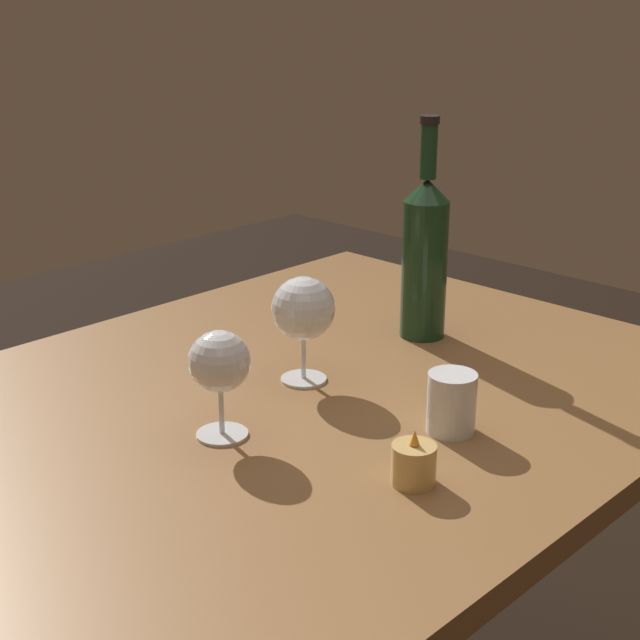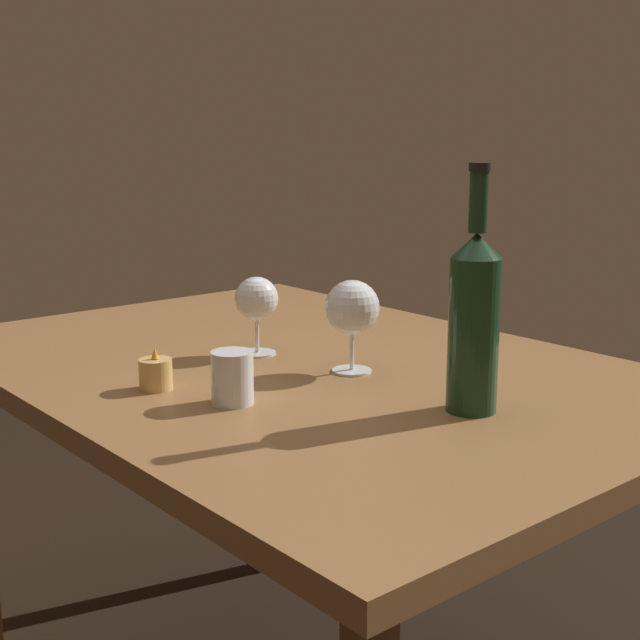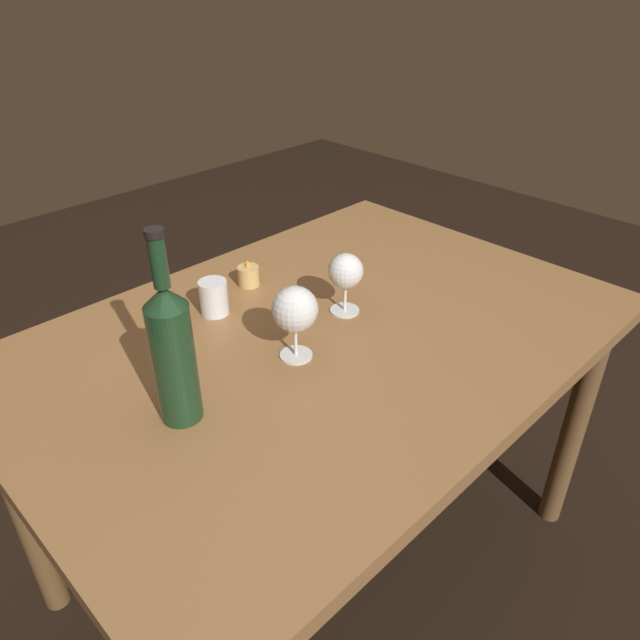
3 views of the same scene
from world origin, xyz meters
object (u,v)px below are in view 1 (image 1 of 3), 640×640
wine_glass_left (303,310)px  water_tumbler (451,406)px  wine_bottle (425,254)px  wine_glass_right (220,364)px  votive_candle (414,465)px

wine_glass_left → water_tumbler: (-0.01, 0.25, -0.07)m
wine_glass_left → water_tumbler: bearing=93.4°
wine_glass_left → wine_bottle: (-0.26, 0.01, 0.03)m
wine_bottle → water_tumbler: wine_bottle is taller
wine_glass_left → wine_glass_right: 0.20m
votive_candle → wine_glass_left: bearing=-112.2°
wine_glass_left → water_tumbler: 0.26m
votive_candle → wine_glass_right: bearing=-73.4°
water_tumbler → wine_glass_left: bearing=-86.6°
wine_bottle → water_tumbler: 0.36m
wine_glass_left → votive_candle: bearing=67.8°
wine_glass_right → water_tumbler: 0.30m
wine_glass_left → wine_bottle: 0.26m
water_tumbler → votive_candle: water_tumbler is taller
wine_bottle → votive_candle: 0.50m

